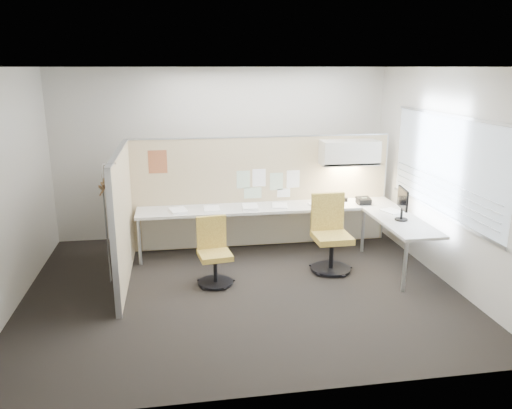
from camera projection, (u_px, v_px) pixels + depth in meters
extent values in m
cube|color=black|center=(241.00, 288.00, 6.56)|extent=(5.50, 4.50, 0.01)
cube|color=white|center=(239.00, 66.00, 5.81)|extent=(5.50, 4.50, 0.01)
cube|color=beige|center=(223.00, 154.00, 8.32)|extent=(5.50, 0.02, 2.80)
cube|color=beige|center=(276.00, 246.00, 4.04)|extent=(5.50, 0.02, 2.80)
cube|color=beige|center=(4.00, 192.00, 5.76)|extent=(0.02, 4.50, 2.80)
cube|color=beige|center=(446.00, 176.00, 6.61)|extent=(0.02, 4.50, 2.80)
cube|color=#9EAEB8|center=(445.00, 165.00, 6.56)|extent=(0.01, 2.80, 1.30)
cube|color=tan|center=(262.00, 192.00, 7.93)|extent=(4.10, 0.06, 1.75)
cube|color=tan|center=(123.00, 218.00, 6.57)|extent=(0.06, 2.20, 1.75)
cube|color=beige|center=(269.00, 208.00, 7.67)|extent=(4.00, 0.60, 0.04)
cube|color=beige|center=(402.00, 222.00, 6.94)|extent=(0.60, 1.47, 0.04)
cube|color=beige|center=(265.00, 225.00, 8.02)|extent=(3.90, 0.02, 0.64)
cylinder|color=#A5A8AA|center=(139.00, 242.00, 7.23)|extent=(0.05, 0.05, 0.69)
cylinder|color=#A5A8AA|center=(405.00, 267.00, 6.35)|extent=(0.05, 0.05, 0.69)
cylinder|color=#A5A8AA|center=(363.00, 230.00, 7.75)|extent=(0.05, 0.05, 0.69)
cube|color=beige|center=(349.00, 153.00, 7.77)|extent=(0.90, 0.36, 0.38)
cube|color=#FFEABF|center=(349.00, 166.00, 7.82)|extent=(0.60, 0.06, 0.02)
cube|color=#8CBF8C|center=(243.00, 180.00, 7.79)|extent=(0.21, 0.00, 0.28)
cube|color=white|center=(259.00, 178.00, 7.82)|extent=(0.21, 0.00, 0.28)
cube|color=#8CBF8C|center=(276.00, 181.00, 7.89)|extent=(0.21, 0.00, 0.28)
cube|color=white|center=(293.00, 179.00, 7.92)|extent=(0.21, 0.00, 0.28)
cube|color=#8CBF8C|center=(253.00, 193.00, 7.87)|extent=(0.28, 0.00, 0.18)
cube|color=white|center=(284.00, 193.00, 7.96)|extent=(0.21, 0.00, 0.14)
cube|color=#DE5B1C|center=(158.00, 162.00, 7.51)|extent=(0.28, 0.00, 0.35)
cylinder|color=black|center=(216.00, 282.00, 6.65)|extent=(0.47, 0.47, 0.03)
cylinder|color=black|center=(215.00, 270.00, 6.60)|extent=(0.05, 0.05, 0.36)
cube|color=#EBD757|center=(215.00, 255.00, 6.55)|extent=(0.46, 0.46, 0.07)
cube|color=#EBD757|center=(211.00, 232.00, 6.66)|extent=(0.40, 0.11, 0.45)
cylinder|color=black|center=(331.00, 269.00, 7.09)|extent=(0.56, 0.56, 0.03)
cylinder|color=black|center=(331.00, 254.00, 7.03)|extent=(0.06, 0.06, 0.43)
cube|color=#EBD757|center=(332.00, 238.00, 6.96)|extent=(0.51, 0.51, 0.09)
cube|color=#EBD757|center=(328.00, 211.00, 7.11)|extent=(0.48, 0.07, 0.54)
cylinder|color=black|center=(401.00, 219.00, 6.97)|extent=(0.18, 0.18, 0.02)
cylinder|color=black|center=(402.00, 214.00, 6.95)|extent=(0.04, 0.04, 0.16)
cube|color=black|center=(403.00, 198.00, 6.89)|extent=(0.10, 0.43, 0.29)
cube|color=black|center=(403.00, 198.00, 6.89)|extent=(0.06, 0.39, 0.25)
cube|color=black|center=(364.00, 201.00, 7.78)|extent=(0.20, 0.19, 0.12)
cylinder|color=black|center=(358.00, 199.00, 7.78)|extent=(0.04, 0.17, 0.04)
cube|color=black|center=(316.00, 202.00, 7.80)|extent=(0.15, 0.08, 0.05)
cube|color=black|center=(344.00, 200.00, 7.94)|extent=(0.12, 0.10, 0.06)
cube|color=silver|center=(109.00, 164.00, 5.47)|extent=(0.14, 0.02, 0.02)
cylinder|color=silver|center=(103.00, 171.00, 5.49)|extent=(0.02, 0.02, 0.14)
cube|color=#AD7F4C|center=(104.00, 183.00, 5.52)|extent=(0.02, 0.43, 0.12)
cube|color=#AD7F4C|center=(102.00, 186.00, 5.55)|extent=(0.02, 0.43, 0.12)
cube|color=#909299|center=(107.00, 237.00, 5.64)|extent=(0.01, 0.07, 1.07)
cube|color=white|center=(178.00, 211.00, 7.38)|extent=(0.30, 0.35, 0.04)
cube|color=white|center=(212.00, 209.00, 7.50)|extent=(0.23, 0.30, 0.02)
cube|color=white|center=(250.00, 207.00, 7.54)|extent=(0.25, 0.32, 0.04)
cube|color=white|center=(280.00, 206.00, 7.67)|extent=(0.28, 0.34, 0.02)
cube|color=white|center=(318.00, 205.00, 7.68)|extent=(0.26, 0.32, 0.02)
cube|color=white|center=(392.00, 211.00, 7.38)|extent=(0.32, 0.36, 0.02)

